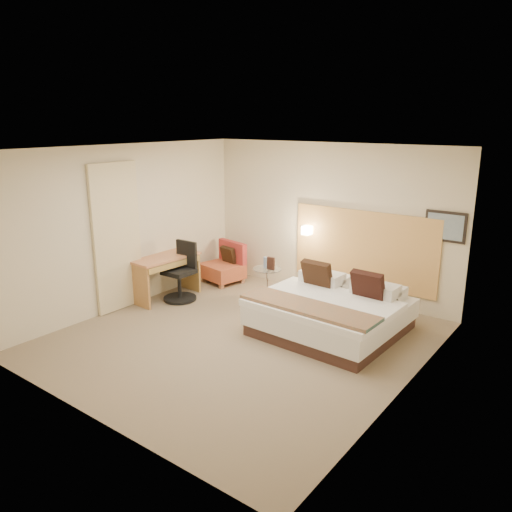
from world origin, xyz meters
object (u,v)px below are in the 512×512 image
Objects in this scene: desk at (166,265)px; bed at (332,311)px; lounge_chair at (225,266)px; side_table at (267,282)px; desk_chair at (181,276)px.

bed is at bearing 8.80° from desk.
bed is at bearing -16.91° from lounge_chair.
side_table is 1.51m from desk_chair.
bed is at bearing -19.46° from side_table.
bed is 2.94m from lounge_chair.
lounge_chair is 1.27m from side_table.
desk_chair is at bearing -172.60° from bed.
bed is 3.07m from desk.
lounge_chair is at bearing 163.09° from bed.
lounge_chair is 0.67× the size of desk.
lounge_chair is at bearing 91.93° from desk_chair.
lounge_chair is 0.83× the size of desk_chair.
desk is 1.24× the size of desk_chair.
side_table is 0.56× the size of desk_chair.
side_table is (-1.58, 0.56, -0.00)m from bed.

